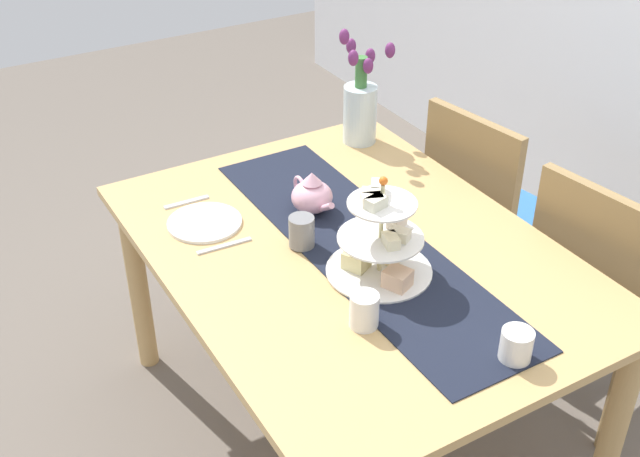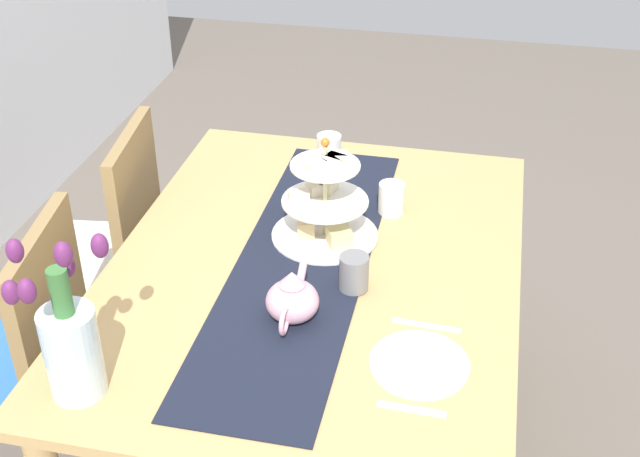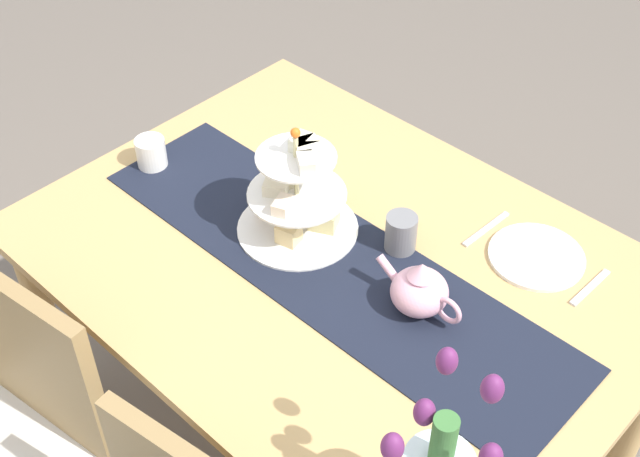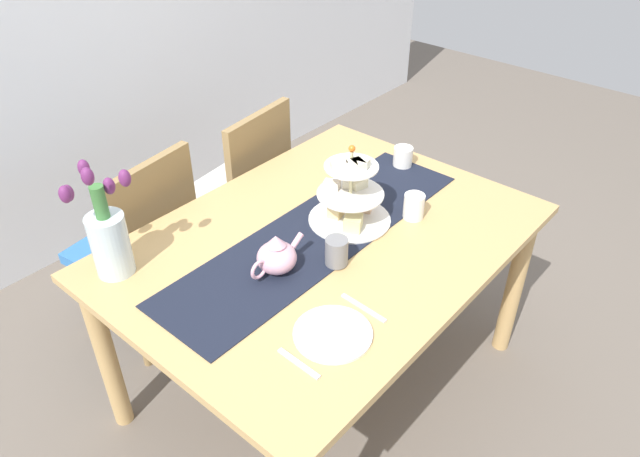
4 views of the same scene
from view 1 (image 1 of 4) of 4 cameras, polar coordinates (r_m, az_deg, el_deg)
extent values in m
plane|color=#6B6056|center=(2.85, 2.00, -13.92)|extent=(8.00, 8.00, 0.00)
cube|color=tan|center=(2.37, 2.34, -1.74)|extent=(1.47, 1.08, 0.03)
cylinder|color=tan|center=(2.93, -12.79, -3.95)|extent=(0.07, 0.07, 0.72)
cylinder|color=tan|center=(3.26, 2.94, 1.01)|extent=(0.07, 0.07, 0.72)
cylinder|color=tan|center=(2.50, 20.20, -13.13)|extent=(0.07, 0.07, 0.72)
cylinder|color=olive|center=(3.33, 16.34, -2.85)|extent=(0.04, 0.04, 0.41)
cylinder|color=olive|center=(3.50, 11.71, -0.21)|extent=(0.04, 0.04, 0.41)
cylinder|color=olive|center=(3.08, 12.30, -5.36)|extent=(0.04, 0.04, 0.41)
cylinder|color=olive|center=(3.27, 7.55, -2.37)|extent=(0.04, 0.04, 0.41)
cube|color=#3370B7|center=(3.16, 12.45, 0.77)|extent=(0.48, 0.48, 0.05)
cube|color=olive|center=(2.91, 10.60, 3.71)|extent=(0.42, 0.10, 0.45)
cylinder|color=olive|center=(3.18, 18.48, -5.10)|extent=(0.04, 0.04, 0.41)
cylinder|color=olive|center=(2.80, 19.99, -11.47)|extent=(0.04, 0.04, 0.41)
cylinder|color=olive|center=(2.94, 14.31, -7.87)|extent=(0.04, 0.04, 0.41)
cube|color=silver|center=(2.85, 20.01, -4.57)|extent=(0.47, 0.47, 0.05)
cube|color=olive|center=(2.57, 18.64, -1.79)|extent=(0.42, 0.09, 0.45)
cube|color=black|center=(2.37, 3.01, -1.18)|extent=(1.29, 0.35, 0.00)
cylinder|color=beige|center=(2.19, 4.35, -0.08)|extent=(0.01, 0.01, 0.28)
cylinder|color=white|center=(2.26, 4.21, -2.99)|extent=(0.30, 0.30, 0.01)
cylinder|color=white|center=(2.20, 4.32, -0.67)|extent=(0.24, 0.24, 0.01)
cylinder|color=white|center=(2.14, 4.44, 1.78)|extent=(0.19, 0.19, 0.01)
cube|color=beige|center=(2.19, 5.46, -3.57)|extent=(0.09, 0.08, 0.05)
cube|color=#EDCD8A|center=(2.28, 5.00, -1.79)|extent=(0.06, 0.06, 0.05)
cube|color=beige|center=(2.25, 2.60, -2.23)|extent=(0.09, 0.08, 0.05)
cube|color=beige|center=(2.16, 5.03, -0.87)|extent=(0.06, 0.05, 0.03)
cube|color=beige|center=(2.19, 5.66, -0.41)|extent=(0.07, 0.06, 0.03)
cube|color=beige|center=(2.24, 5.48, 0.50)|extent=(0.05, 0.07, 0.03)
cube|color=silver|center=(2.17, 4.12, 2.90)|extent=(0.07, 0.06, 0.03)
cube|color=beige|center=(2.14, 3.68, 2.37)|extent=(0.06, 0.07, 0.03)
cube|color=beige|center=(2.12, 3.72, 2.04)|extent=(0.05, 0.07, 0.03)
cube|color=beige|center=(2.11, 4.00, 1.85)|extent=(0.05, 0.06, 0.03)
sphere|color=orange|center=(2.11, 4.52, 3.39)|extent=(0.02, 0.02, 0.02)
ellipsoid|color=#E5A8BC|center=(2.50, -0.58, 2.26)|extent=(0.13, 0.13, 0.10)
cone|color=#E5A8BC|center=(2.47, -0.58, 3.62)|extent=(0.06, 0.06, 0.04)
cylinder|color=#E5A8BC|center=(2.43, 0.48, 1.53)|extent=(0.07, 0.02, 0.06)
torus|color=#E5A8BC|center=(2.56, -1.47, 3.05)|extent=(0.07, 0.01, 0.07)
cylinder|color=silver|center=(2.92, 2.85, 8.10)|extent=(0.12, 0.12, 0.21)
cylinder|color=#3D7538|center=(2.86, 2.94, 10.94)|extent=(0.04, 0.04, 0.12)
ellipsoid|color=#6B2860|center=(2.81, 3.44, 11.46)|extent=(0.04, 0.04, 0.06)
ellipsoid|color=#6B2860|center=(2.87, 5.00, 12.50)|extent=(0.04, 0.04, 0.06)
ellipsoid|color=#6B2860|center=(2.93, 3.59, 12.14)|extent=(0.04, 0.04, 0.06)
ellipsoid|color=#6B2860|center=(2.91, 2.22, 12.82)|extent=(0.04, 0.04, 0.06)
ellipsoid|color=#6B2860|center=(2.82, 1.73, 13.46)|extent=(0.04, 0.04, 0.06)
ellipsoid|color=#6B2860|center=(2.75, 2.38, 12.01)|extent=(0.04, 0.04, 0.06)
cylinder|color=white|center=(2.01, 13.76, -8.08)|extent=(0.08, 0.08, 0.08)
cylinder|color=white|center=(2.49, -8.20, 0.42)|extent=(0.23, 0.23, 0.01)
cube|color=silver|center=(2.61, -9.46, 1.86)|extent=(0.02, 0.15, 0.01)
cube|color=silver|center=(2.38, -6.81, -1.23)|extent=(0.02, 0.17, 0.01)
cylinder|color=slate|center=(2.34, -1.32, -0.22)|extent=(0.08, 0.08, 0.09)
cylinder|color=white|center=(2.05, 3.16, -5.83)|extent=(0.08, 0.08, 0.09)
camera|label=2|loc=(3.51, -22.79, 30.15)|focal=47.47mm
camera|label=3|loc=(3.37, 11.18, 33.85)|focal=47.44mm
camera|label=4|loc=(2.92, -34.73, 26.16)|focal=33.52mm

